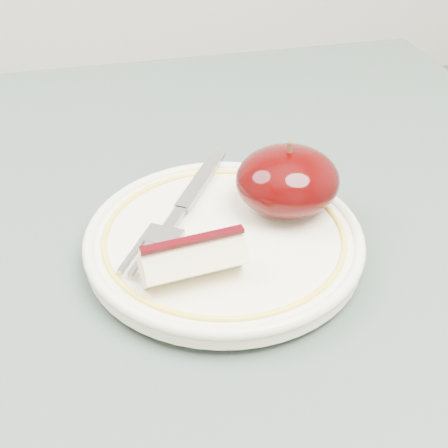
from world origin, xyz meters
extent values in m
cylinder|color=brown|center=(0.40, 0.40, 0.35)|extent=(0.05, 0.05, 0.71)
cube|color=#3B4941|center=(0.00, 0.00, 0.73)|extent=(0.90, 0.90, 0.04)
cylinder|color=#F5EDCD|center=(0.11, 0.06, 0.75)|extent=(0.11, 0.11, 0.01)
cylinder|color=#F5EDCD|center=(0.11, 0.06, 0.76)|extent=(0.20, 0.20, 0.01)
torus|color=#F5EDCD|center=(0.11, 0.06, 0.77)|extent=(0.21, 0.21, 0.01)
torus|color=yellow|center=(0.11, 0.06, 0.77)|extent=(0.18, 0.18, 0.00)
ellipsoid|color=black|center=(0.16, 0.08, 0.79)|extent=(0.08, 0.08, 0.05)
cylinder|color=#472D19|center=(0.16, 0.08, 0.82)|extent=(0.00, 0.00, 0.01)
cube|color=beige|center=(0.08, 0.01, 0.78)|extent=(0.07, 0.04, 0.03)
cube|color=#310105|center=(0.08, 0.01, 0.80)|extent=(0.07, 0.01, 0.00)
cube|color=gray|center=(0.10, 0.13, 0.77)|extent=(0.06, 0.08, 0.00)
cube|color=gray|center=(0.07, 0.08, 0.77)|extent=(0.02, 0.03, 0.00)
cube|color=gray|center=(0.06, 0.06, 0.77)|extent=(0.03, 0.03, 0.00)
cube|color=gray|center=(0.06, 0.03, 0.77)|extent=(0.02, 0.03, 0.00)
cube|color=gray|center=(0.05, 0.03, 0.77)|extent=(0.02, 0.03, 0.00)
cube|color=gray|center=(0.04, 0.04, 0.77)|extent=(0.02, 0.03, 0.00)
cube|color=gray|center=(0.04, 0.04, 0.77)|extent=(0.02, 0.03, 0.00)
camera|label=1|loc=(0.02, -0.30, 1.05)|focal=50.00mm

